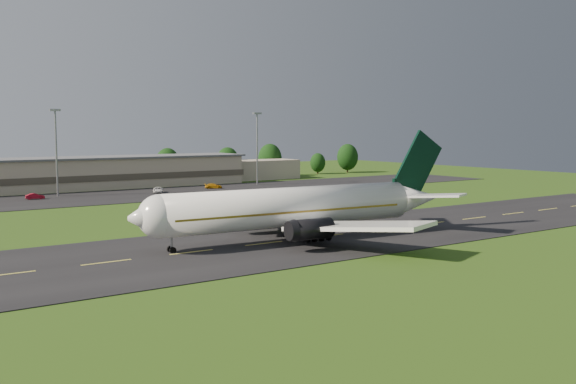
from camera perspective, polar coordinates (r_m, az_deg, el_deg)
ground at (r=82.86m, az=-8.58°, el=-5.37°), size 360.00×360.00×0.00m
taxiway at (r=82.85m, az=-8.58°, el=-5.34°), size 220.00×30.00×0.10m
apron at (r=150.23m, az=-20.82°, el=-0.74°), size 260.00×30.00×0.10m
airliner at (r=90.29m, az=0.66°, el=-1.41°), size 51.29×42.05×15.57m
terminal at (r=174.82m, az=-20.76°, el=1.41°), size 145.00×16.00×8.40m
light_mast_centre at (r=158.43m, az=-19.93°, el=4.20°), size 2.40×1.20×20.35m
light_mast_east at (r=180.59m, az=-2.77°, el=4.66°), size 2.40×1.20×20.35m
tree_line at (r=193.78m, az=-12.50°, el=2.41°), size 194.15×9.65×10.85m
service_vehicle_b at (r=153.70m, az=-21.56°, el=-0.36°), size 4.18×1.94×1.33m
service_vehicle_c at (r=160.99m, az=-11.47°, el=0.19°), size 4.19×5.52×1.39m
service_vehicle_d at (r=170.23m, az=-6.65°, el=0.54°), size 4.94×3.45×1.33m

